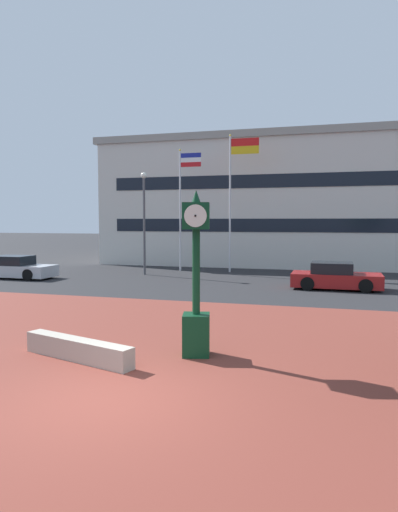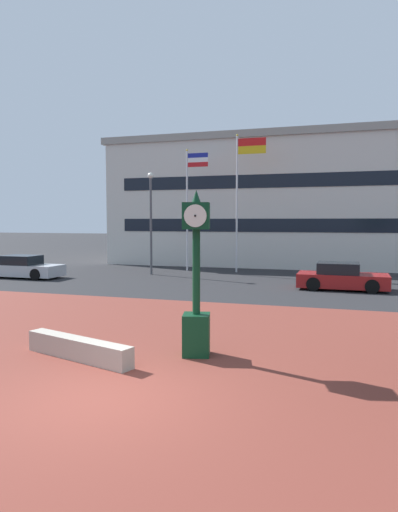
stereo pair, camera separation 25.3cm
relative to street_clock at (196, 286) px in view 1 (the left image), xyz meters
name	(u,v)px [view 1 (the left image)]	position (x,y,z in m)	size (l,w,h in m)	color
ground_plane	(106,400)	(-0.80, -3.16, -1.71)	(200.00, 200.00, 0.00)	#262628
plaza_brick_paving	(165,353)	(-0.80, -0.01, -1.70)	(44.00, 14.32, 0.01)	brown
planter_wall	(78,349)	(-2.57, -1.13, -1.46)	(3.20, 0.40, 0.50)	#ADA393
street_clock	(196,286)	(0.00, 0.00, 0.00)	(0.77, 0.79, 3.99)	#0C381E
car_street_near	(335,277)	(3.33, 12.37, -1.14)	(4.18, 2.00, 1.28)	maroon
car_street_mid	(16,268)	(-14.17, 11.78, -1.14)	(4.45, 1.86, 1.28)	#B7BABF
flagpole_primary	(182,200)	(-6.24, 18.18, 2.90)	(1.48, 0.14, 7.88)	silver
flagpole_secondary	(234,190)	(-2.85, 18.18, 3.51)	(1.87, 0.14, 8.65)	silver
civic_building	(310,203)	(1.36, 28.42, 2.99)	(30.50, 15.86, 9.38)	beige
street_lamp_post	(144,212)	(-7.77, 15.42, 2.09)	(0.36, 0.36, 6.15)	#4C4C51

